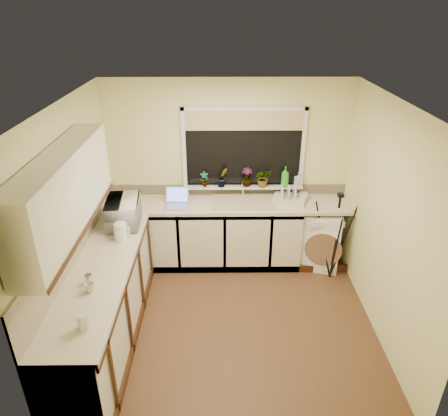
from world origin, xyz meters
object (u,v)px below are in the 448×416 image
plant_b (222,177)px  soap_bottle_clear (299,179)px  dish_rack (289,199)px  glass_jug (83,321)px  soap_bottle_green (285,177)px  microwave (123,212)px  steel_jar (89,279)px  cup_back (303,197)px  laptop (177,201)px  cup_left (90,288)px  plant_c (247,177)px  kettle (121,232)px  tripod (335,237)px  plant_d (263,178)px  plant_a (204,179)px  washing_machine (319,236)px

plant_b → soap_bottle_clear: (1.02, 0.02, -0.04)m
soap_bottle_clear → dish_rack: bearing=-127.5°
glass_jug → soap_bottle_clear: bearing=49.9°
dish_rack → soap_bottle_green: (-0.05, 0.16, 0.26)m
microwave → steel_jar: bearing=169.6°
plant_b → cup_back: plant_b is taller
laptop → soap_bottle_green: (1.43, 0.25, 0.23)m
cup_left → dish_rack: bearing=42.1°
glass_jug → cup_back: (2.20, 2.40, -0.02)m
laptop → cup_back: laptop is taller
dish_rack → cup_back: cup_back is taller
steel_jar → plant_c: plant_c is taller
cup_back → cup_left: cup_back is taller
microwave → cup_left: size_ratio=5.76×
steel_jar → plant_c: (1.58, 1.95, 0.23)m
kettle → tripod: 2.62m
plant_c → kettle: bearing=-141.6°
plant_c → cup_back: plant_c is taller
plant_d → soap_bottle_green: soap_bottle_green is taller
cup_left → laptop: bearing=70.9°
plant_c → plant_d: bearing=-6.1°
microwave → plant_b: (1.17, 0.75, 0.13)m
tripod → plant_c: 1.38m
plant_c → microwave: bearing=-152.8°
microwave → plant_a: plant_a is taller
plant_a → cup_back: size_ratio=1.63×
steel_jar → plant_c: 2.52m
plant_a → plant_c: 0.56m
kettle → soap_bottle_clear: bearing=28.2°
plant_a → cup_left: bearing=-115.5°
plant_a → cup_left: size_ratio=2.20×
washing_machine → laptop: (-1.90, -0.01, 0.55)m
plant_b → plant_c: size_ratio=1.07×
steel_jar → glass_jug: bearing=-77.7°
kettle → dish_rack: size_ratio=0.46×
kettle → microwave: 0.39m
washing_machine → tripod: size_ratio=0.67×
laptop → plant_a: size_ratio=1.50×
plant_d → plant_b: bearing=179.9°
soap_bottle_clear → plant_b: bearing=-178.7°
dish_rack → steel_jar: 2.78m
washing_machine → plant_b: bearing=-173.5°
tripod → microwave: (-2.58, -0.15, 0.45)m
laptop → microwave: size_ratio=0.57×
plant_c → cup_back: (0.75, -0.14, -0.22)m
soap_bottle_clear → cup_left: size_ratio=1.96×
plant_b → soap_bottle_green: (0.83, 0.00, 0.00)m
soap_bottle_clear → washing_machine: bearing=-42.0°
laptop → dish_rack: size_ratio=0.76×
dish_rack → tripod: 0.77m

